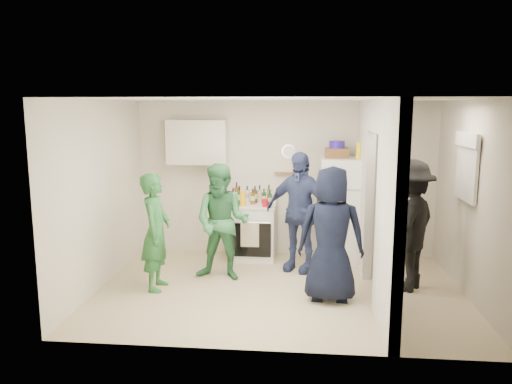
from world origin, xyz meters
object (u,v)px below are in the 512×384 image
person_denim (299,212)px  person_navy (331,234)px  blue_bowl (337,144)px  person_nook (409,226)px  person_green_left (156,232)px  fridge (342,211)px  yellow_cup_stack_top (359,151)px  stove (252,231)px  wicker_basket (337,153)px  person_green_center (222,222)px

person_denim → person_navy: size_ratio=1.04×
blue_bowl → person_nook: size_ratio=0.14×
person_green_left → person_navy: size_ratio=0.92×
fridge → yellow_cup_stack_top: bearing=-24.4°
stove → yellow_cup_stack_top: yellow_cup_stack_top is taller
yellow_cup_stack_top → person_green_left: size_ratio=0.16×
blue_bowl → person_denim: (-0.56, -0.53, -0.95)m
person_denim → person_nook: size_ratio=1.02×
stove → blue_bowl: blue_bowl is taller
stove → person_nook: bearing=-27.9°
fridge → person_denim: bearing=-143.8°
fridge → wicker_basket: (-0.10, 0.05, 0.89)m
yellow_cup_stack_top → person_navy: size_ratio=0.15×
person_green_left → person_denim: bearing=-63.9°
stove → wicker_basket: size_ratio=2.54×
person_nook → fridge: bearing=-112.0°
stove → person_denim: 1.00m
blue_bowl → person_green_left: blue_bowl is taller
wicker_basket → person_green_center: 2.11m
wicker_basket → person_navy: wicker_basket is taller
person_green_left → person_nook: size_ratio=0.90×
fridge → wicker_basket: 0.90m
fridge → person_navy: person_navy is taller
stove → person_navy: 2.05m
blue_bowl → stove: bearing=-179.1°
fridge → wicker_basket: size_ratio=4.67×
stove → fridge: bearing=-1.2°
fridge → person_navy: bearing=-98.7°
person_navy → person_nook: size_ratio=0.98×
wicker_basket → blue_bowl: 0.13m
person_denim → stove: bearing=168.5°
person_green_left → person_denim: 2.10m
person_green_left → person_navy: person_navy is taller
blue_bowl → person_green_left: bearing=-148.6°
yellow_cup_stack_top → person_denim: size_ratio=0.14×
blue_bowl → person_navy: bearing=-95.1°
wicker_basket → person_navy: size_ratio=0.21×
stove → person_denim: (0.74, -0.51, 0.44)m
stove → person_green_center: 1.11m
yellow_cup_stack_top → person_green_left: bearing=-154.1°
person_navy → person_denim: bearing=-67.1°
wicker_basket → person_green_left: bearing=-148.6°
stove → person_denim: bearing=-34.7°
yellow_cup_stack_top → person_nook: size_ratio=0.14×
yellow_cup_stack_top → person_green_center: 2.32m
fridge → wicker_basket: wicker_basket is taller
person_green_center → person_nook: size_ratio=0.94×
wicker_basket → person_navy: 1.88m
blue_bowl → person_green_center: size_ratio=0.15×
fridge → person_nook: (0.79, -1.13, 0.05)m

